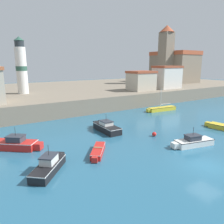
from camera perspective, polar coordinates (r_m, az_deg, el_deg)
The scene contains 13 objects.
ground_plane at distance 21.72m, azimuth 23.48°, elevation -12.79°, with size 200.00×200.00×0.00m, color #28607F.
quay_seawall at distance 56.67m, azimuth -15.20°, elevation 4.57°, with size 120.00×40.00×2.81m, color gray.
motorboat_black_0 at distance 19.60m, azimuth -16.11°, elevation -13.32°, with size 4.10×4.48×2.35m.
motorboat_white_2 at distance 25.89m, azimuth 20.37°, elevation -7.28°, with size 5.14×2.38×2.17m.
motorboat_black_3 at distance 29.29m, azimuth -1.50°, elevation -4.00°, with size 1.79×5.48×2.35m.
sailboat_yellow_4 at distance 42.85m, azimuth 12.81°, elevation 0.84°, with size 6.45×1.92×4.33m.
motorboat_red_6 at distance 25.61m, azimuth -23.80°, elevation -7.60°, with size 5.00×4.44×2.38m.
dinghy_red_7 at distance 22.33m, azimuth -3.68°, elevation -10.09°, with size 3.18×3.78×0.67m.
mooring_buoy at distance 27.91m, azimuth 10.97°, elevation -5.69°, with size 0.55×0.55×0.55m, color red.
church at distance 75.23m, azimuth 15.63°, elevation 11.74°, with size 13.15×14.35×17.08m.
lighthouse at distance 48.27m, azimuth -22.62°, elevation 10.86°, with size 2.15×2.15×11.24m.
harbor_shed_mid_row at distance 50.89m, azimuth 7.62°, elevation 8.14°, with size 5.85×4.65×4.41m.
harbor_shed_far_end at distance 56.14m, azimuth 14.16°, elevation 8.85°, with size 6.65×4.48×5.51m.
Camera 1 is at (-16.77, -10.52, 8.95)m, focal length 35.00 mm.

